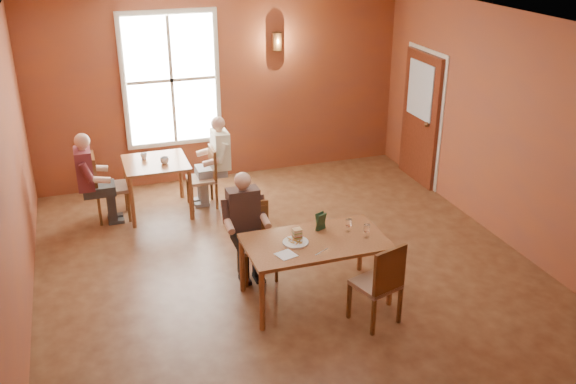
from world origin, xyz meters
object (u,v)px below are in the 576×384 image
object	(u,v)px
chair_diner_white	(201,178)
diner_maroon	(108,176)
chair_diner_main	(257,243)
diner_white	(203,165)
chair_diner_maroon	(111,186)
chair_empty	(376,282)
second_table	(158,187)
diner_main	(257,232)
main_table	(315,269)

from	to	relation	value
chair_diner_white	diner_maroon	bearing A→B (deg)	90.00
chair_diner_main	chair_diner_white	distance (m)	2.25
diner_white	diner_maroon	world-z (taller)	diner_maroon
diner_white	chair_diner_maroon	distance (m)	1.34
chair_empty	chair_diner_maroon	xyz separation A→B (m)	(-2.45, 3.52, 0.02)
chair_diner_main	diner_maroon	distance (m)	2.73
second_table	diner_white	xyz separation A→B (m)	(0.68, 0.00, 0.25)
diner_main	chair_empty	xyz separation A→B (m)	(0.95, -1.25, -0.14)
chair_diner_white	diner_white	size ratio (longest dim) A/B	0.70
chair_empty	chair_diner_white	distance (m)	3.70
chair_empty	diner_maroon	distance (m)	4.31
second_table	diner_maroon	bearing A→B (deg)	180.00
chair_diner_white	chair_diner_maroon	xyz separation A→B (m)	(-1.30, 0.00, 0.04)
chair_empty	diner_maroon	size ratio (longest dim) A/B	0.74
main_table	second_table	size ratio (longest dim) A/B	1.75
diner_main	second_table	size ratio (longest dim) A/B	1.39
chair_diner_main	diner_main	xyz separation A→B (m)	(0.00, -0.03, 0.16)
chair_diner_main	diner_main	distance (m)	0.16
chair_diner_white	diner_maroon	xyz separation A→B (m)	(-1.33, 0.00, 0.20)
second_table	diner_maroon	size ratio (longest dim) A/B	0.69
main_table	chair_diner_maroon	world-z (taller)	chair_diner_maroon
diner_main	chair_diner_maroon	xyz separation A→B (m)	(-1.51, 2.27, -0.12)
second_table	diner_white	distance (m)	0.73
diner_main	chair_diner_white	xyz separation A→B (m)	(-0.21, 2.27, -0.17)
main_table	chair_diner_maroon	distance (m)	3.52
chair_empty	second_table	xyz separation A→B (m)	(-1.80, 3.52, -0.08)
diner_main	diner_maroon	size ratio (longest dim) A/B	0.95
chair_empty	chair_diner_white	xyz separation A→B (m)	(-1.15, 3.52, -0.03)
chair_diner_maroon	second_table	bearing A→B (deg)	90.00
chair_diner_main	second_table	distance (m)	2.40
diner_white	diner_maroon	distance (m)	1.36
main_table	diner_maroon	world-z (taller)	diner_maroon
main_table	second_table	bearing A→B (deg)	115.11
second_table	chair_diner_maroon	world-z (taller)	chair_diner_maroon
diner_maroon	chair_empty	bearing A→B (deg)	35.20
diner_main	diner_maroon	xyz separation A→B (m)	(-1.54, 2.27, 0.03)
diner_main	diner_white	distance (m)	2.28
chair_diner_main	diner_maroon	bearing A→B (deg)	-55.60
diner_main	second_table	world-z (taller)	diner_main
chair_empty	second_table	size ratio (longest dim) A/B	1.07
main_table	diner_main	size ratio (longest dim) A/B	1.26
chair_diner_white	chair_diner_maroon	distance (m)	1.30
main_table	diner_main	distance (m)	0.84
chair_diner_main	chair_empty	distance (m)	1.59
main_table	chair_empty	distance (m)	0.78
main_table	diner_main	xyz separation A→B (m)	(-0.50, 0.62, 0.25)
main_table	chair_diner_white	bearing A→B (deg)	103.71
diner_main	chair_diner_white	size ratio (longest dim) A/B	1.37
chair_empty	chair_diner_white	size ratio (longest dim) A/B	1.06
main_table	diner_white	size ratio (longest dim) A/B	1.21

